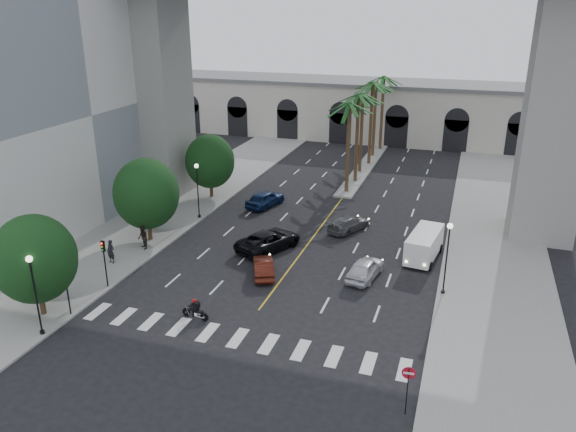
% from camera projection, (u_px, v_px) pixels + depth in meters
% --- Properties ---
extents(ground, '(140.00, 140.00, 0.00)m').
position_uv_depth(ground, '(247.00, 325.00, 35.27)').
color(ground, black).
rests_on(ground, ground).
extents(sidewalk_left, '(8.00, 100.00, 0.15)m').
position_uv_depth(sidewalk_left, '(160.00, 217.00, 52.99)').
color(sidewalk_left, gray).
rests_on(sidewalk_left, ground).
extents(sidewalk_right, '(8.00, 100.00, 0.15)m').
position_uv_depth(sidewalk_right, '(496.00, 260.00, 44.14)').
color(sidewalk_right, gray).
rests_on(sidewalk_right, ground).
extents(median, '(2.00, 24.00, 0.20)m').
position_uv_depth(median, '(364.00, 168.00, 68.97)').
color(median, gray).
rests_on(median, ground).
extents(building_left, '(16.50, 32.50, 20.60)m').
position_uv_depth(building_left, '(16.00, 107.00, 50.24)').
color(building_left, silver).
rests_on(building_left, ground).
extents(pier_building, '(71.00, 10.50, 8.50)m').
position_uv_depth(pier_building, '(388.00, 111.00, 82.59)').
color(pier_building, beige).
rests_on(pier_building, ground).
extents(bridge, '(75.00, 13.00, 26.00)m').
position_uv_depth(bridge, '(378.00, 10.00, 47.25)').
color(bridge, gray).
rests_on(bridge, ground).
extents(palm_a, '(3.20, 3.20, 10.30)m').
position_uv_depth(palm_a, '(350.00, 108.00, 56.92)').
color(palm_a, '#47331E').
rests_on(palm_a, ground).
extents(palm_b, '(3.20, 3.20, 10.60)m').
position_uv_depth(palm_b, '(359.00, 99.00, 60.34)').
color(palm_b, '#47331E').
rests_on(palm_b, ground).
extents(palm_c, '(3.20, 3.20, 10.10)m').
position_uv_depth(palm_c, '(363.00, 98.00, 64.14)').
color(palm_c, '#47331E').
rests_on(palm_c, ground).
extents(palm_d, '(3.20, 3.20, 10.90)m').
position_uv_depth(palm_d, '(373.00, 87.00, 67.33)').
color(palm_d, '#47331E').
rests_on(palm_d, ground).
extents(palm_e, '(3.20, 3.20, 10.40)m').
position_uv_depth(palm_e, '(376.00, 86.00, 71.12)').
color(palm_e, '#47331E').
rests_on(palm_e, ground).
extents(palm_f, '(3.20, 3.20, 10.70)m').
position_uv_depth(palm_f, '(384.00, 80.00, 74.48)').
color(palm_f, '#47331E').
rests_on(palm_f, ground).
extents(street_tree_near, '(5.20, 5.20, 6.89)m').
position_uv_depth(street_tree_near, '(34.00, 259.00, 35.02)').
color(street_tree_near, '#382616').
rests_on(street_tree_near, ground).
extents(street_tree_mid, '(5.44, 5.44, 7.21)m').
position_uv_depth(street_tree_mid, '(146.00, 194.00, 46.50)').
color(street_tree_mid, '#382616').
rests_on(street_tree_mid, ground).
extents(street_tree_far, '(5.04, 5.04, 6.68)m').
position_uv_depth(street_tree_far, '(210.00, 161.00, 57.26)').
color(street_tree_far, '#382616').
rests_on(street_tree_far, ground).
extents(lamp_post_left_near, '(0.40, 0.40, 5.35)m').
position_uv_depth(lamp_post_left_near, '(34.00, 289.00, 33.06)').
color(lamp_post_left_near, black).
rests_on(lamp_post_left_near, ground).
extents(lamp_post_left_far, '(0.40, 0.40, 5.35)m').
position_uv_depth(lamp_post_left_far, '(198.00, 186.00, 51.70)').
color(lamp_post_left_far, black).
rests_on(lamp_post_left_far, ground).
extents(lamp_post_right, '(0.40, 0.40, 5.35)m').
position_uv_depth(lamp_post_right, '(447.00, 253.00, 37.88)').
color(lamp_post_right, black).
rests_on(lamp_post_right, ground).
extents(traffic_signal_near, '(0.25, 0.18, 3.65)m').
position_uv_depth(traffic_signal_near, '(66.00, 281.00, 35.50)').
color(traffic_signal_near, black).
rests_on(traffic_signal_near, ground).
extents(traffic_signal_far, '(0.25, 0.18, 3.65)m').
position_uv_depth(traffic_signal_far, '(104.00, 256.00, 39.05)').
color(traffic_signal_far, black).
rests_on(traffic_signal_far, ground).
extents(motorcycle_rider, '(1.96, 0.55, 1.42)m').
position_uv_depth(motorcycle_rider, '(196.00, 310.00, 35.82)').
color(motorcycle_rider, black).
rests_on(motorcycle_rider, ground).
extents(car_a, '(2.48, 4.68, 1.51)m').
position_uv_depth(car_a, '(365.00, 268.00, 41.19)').
color(car_a, silver).
rests_on(car_a, ground).
extents(car_b, '(2.91, 4.26, 1.33)m').
position_uv_depth(car_b, '(263.00, 267.00, 41.61)').
color(car_b, '#47170E').
rests_on(car_b, ground).
extents(car_c, '(4.89, 6.49, 1.64)m').
position_uv_depth(car_c, '(269.00, 240.00, 45.93)').
color(car_c, black).
rests_on(car_c, ground).
extents(car_d, '(3.62, 4.98, 1.34)m').
position_uv_depth(car_d, '(349.00, 224.00, 49.86)').
color(car_d, '#58595D').
rests_on(car_d, ground).
extents(car_e, '(3.10, 5.11, 1.63)m').
position_uv_depth(car_e, '(265.00, 199.00, 55.78)').
color(car_e, '#0F2149').
rests_on(car_e, ground).
extents(cargo_van, '(2.70, 5.48, 2.24)m').
position_uv_depth(cargo_van, '(424.00, 244.00, 44.06)').
color(cargo_van, white).
rests_on(cargo_van, ground).
extents(pedestrian_a, '(0.75, 0.55, 1.87)m').
position_uv_depth(pedestrian_a, '(111.00, 252.00, 43.20)').
color(pedestrian_a, black).
rests_on(pedestrian_a, sidewalk_left).
extents(pedestrian_b, '(1.20, 1.19, 1.96)m').
position_uv_depth(pedestrian_b, '(143.00, 238.00, 45.66)').
color(pedestrian_b, black).
rests_on(pedestrian_b, sidewalk_left).
extents(do_not_enter_sign, '(0.68, 0.10, 2.76)m').
position_uv_depth(do_not_enter_sign, '(408.00, 380.00, 26.93)').
color(do_not_enter_sign, black).
rests_on(do_not_enter_sign, ground).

